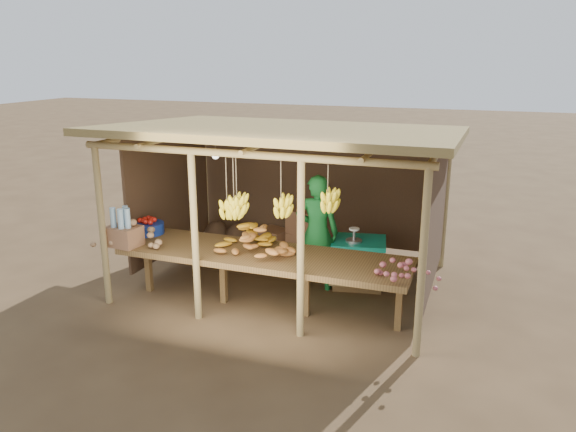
% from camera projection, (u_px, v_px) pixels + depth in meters
% --- Properties ---
extents(ground, '(60.00, 60.00, 0.00)m').
position_uv_depth(ground, '(288.00, 283.00, 8.46)').
color(ground, brown).
rests_on(ground, ground).
extents(stall_structure, '(4.70, 3.50, 2.43)m').
position_uv_depth(stall_structure, '(291.00, 157.00, 7.92)').
color(stall_structure, '#A08652').
rests_on(stall_structure, ground).
extents(counter, '(3.90, 1.05, 0.80)m').
position_uv_depth(counter, '(264.00, 257.00, 7.40)').
color(counter, brown).
rests_on(counter, ground).
extents(potato_heap, '(1.06, 0.79, 0.36)m').
position_uv_depth(potato_heap, '(132.00, 232.00, 7.64)').
color(potato_heap, '#98734E').
rests_on(potato_heap, counter).
extents(sweet_potato_heap, '(1.06, 0.74, 0.36)m').
position_uv_depth(sweet_potato_heap, '(257.00, 241.00, 7.28)').
color(sweet_potato_heap, '#BE7430').
rests_on(sweet_potato_heap, counter).
extents(onion_heap, '(0.87, 0.70, 0.35)m').
position_uv_depth(onion_heap, '(407.00, 266.00, 6.44)').
color(onion_heap, '#BE5C62').
rests_on(onion_heap, counter).
extents(banana_pile, '(0.74, 0.52, 0.35)m').
position_uv_depth(banana_pile, '(251.00, 233.00, 7.61)').
color(banana_pile, yellow).
rests_on(banana_pile, counter).
extents(tomato_basin, '(0.45, 0.45, 0.24)m').
position_uv_depth(tomato_basin, '(148.00, 227.00, 8.17)').
color(tomato_basin, navy).
rests_on(tomato_basin, counter).
extents(bottle_box, '(0.46, 0.38, 0.54)m').
position_uv_depth(bottle_box, '(124.00, 231.00, 7.61)').
color(bottle_box, brown).
rests_on(bottle_box, counter).
extents(vendor, '(0.68, 0.51, 1.70)m').
position_uv_depth(vendor, '(317.00, 233.00, 8.05)').
color(vendor, '#19712D').
rests_on(vendor, ground).
extents(tarp_crate, '(0.88, 0.80, 0.92)m').
position_uv_depth(tarp_crate, '(358.00, 261.00, 8.27)').
color(tarp_crate, brown).
rests_on(tarp_crate, ground).
extents(carton_stack, '(1.13, 0.52, 0.80)m').
position_uv_depth(carton_stack, '(294.00, 235.00, 9.55)').
color(carton_stack, brown).
rests_on(carton_stack, ground).
extents(burlap_sacks, '(0.86, 0.45, 0.61)m').
position_uv_depth(burlap_sacks, '(227.00, 236.00, 9.81)').
color(burlap_sacks, '#4B3423').
rests_on(burlap_sacks, ground).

